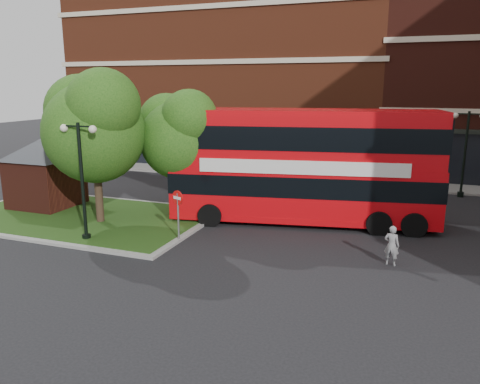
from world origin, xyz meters
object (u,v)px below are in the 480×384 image
at_px(woman, 392,245).
at_px(car_silver, 216,169).
at_px(car_white, 364,174).
at_px(bus, 303,159).

xyz_separation_m(woman, car_silver, (-12.44, 12.73, -0.06)).
relative_size(car_silver, car_white, 0.89).
xyz_separation_m(car_silver, car_white, (9.97, 1.36, 0.06)).
relative_size(bus, car_silver, 3.13).
bearing_deg(car_white, woman, -176.49).
distance_m(car_silver, car_white, 10.06).
bearing_deg(bus, car_silver, 123.05).
relative_size(woman, car_silver, 0.37).
height_order(car_silver, car_white, car_white).
xyz_separation_m(bus, car_silver, (-8.10, 8.49, -2.40)).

